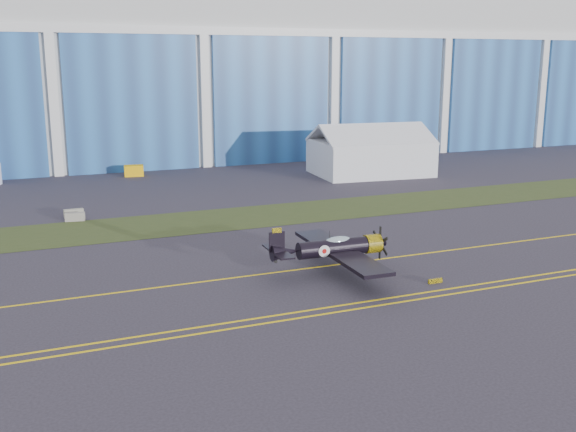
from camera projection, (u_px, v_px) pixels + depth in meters
name	position (u px, v px, depth m)	size (l,w,h in m)	color
ground	(110.00, 273.00, 52.65)	(260.00, 260.00, 0.00)	#332F3B
grass_median	(89.00, 232.00, 65.22)	(260.00, 10.00, 0.02)	#475128
hangar	(42.00, 68.00, 113.81)	(220.00, 45.70, 30.00)	silver
taxiway_centreline	(120.00, 292.00, 48.15)	(200.00, 0.20, 0.02)	yellow
edge_line_near	(146.00, 342.00, 39.61)	(80.00, 0.20, 0.02)	yellow
edge_line_far	(143.00, 336.00, 40.51)	(80.00, 0.20, 0.02)	yellow
guard_board_right	(435.00, 281.00, 50.11)	(1.20, 0.15, 0.35)	yellow
warbird	(333.00, 248.00, 51.93)	(11.35, 13.51, 3.89)	black
tent	(370.00, 149.00, 97.64)	(17.12, 13.24, 7.48)	white
tug	(134.00, 171.00, 96.71)	(2.68, 1.67, 1.56)	#FFBC0A
gse_box	(396.00, 154.00, 112.69)	(3.21, 1.71, 1.92)	#A68593
barrier_a	(75.00, 217.00, 69.45)	(2.00, 0.60, 0.90)	gray
barrier_b	(74.00, 213.00, 71.11)	(2.00, 0.60, 0.90)	#9C9B8A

